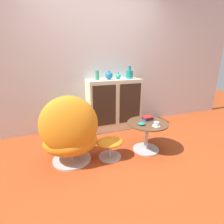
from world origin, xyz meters
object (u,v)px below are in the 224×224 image
tv_console (68,122)px  potted_plant (68,102)px  coffee_table (147,132)px  vase_inner_right (118,76)px  ottoman (110,144)px  vase_rightmost (129,74)px  bowl (142,124)px  sideboard (114,104)px  teacup (156,124)px  egg_chair (70,134)px  book_stack (148,118)px  vase_leftmost (97,75)px  vase_inner_left (109,76)px

tv_console → potted_plant: potted_plant is taller
coffee_table → vase_inner_right: size_ratio=4.87×
ottoman → vase_rightmost: 1.52m
vase_inner_right → bowl: bearing=-93.7°
sideboard → teacup: 1.17m
egg_chair → teacup: egg_chair is taller
egg_chair → vase_rightmost: bearing=35.9°
coffee_table → book_stack: 0.22m
egg_chair → coffee_table: bearing=-3.1°
ottoman → bowl: bearing=-5.7°
ottoman → teacup: (0.63, -0.16, 0.27)m
vase_leftmost → potted_plant: (-0.54, -0.01, -0.44)m
tv_console → vase_inner_right: 1.25m
vase_leftmost → book_stack: vase_leftmost is taller
tv_console → teacup: 1.59m
vase_rightmost → potted_plant: bearing=-179.5°
potted_plant → teacup: (1.05, -1.15, -0.14)m
ottoman → tv_console: bearing=114.5°
sideboard → vase_leftmost: (-0.32, 0.00, 0.57)m
tv_console → vase_rightmost: size_ratio=2.48×
sideboard → potted_plant: (-0.86, -0.01, 0.13)m
vase_inner_left → potted_plant: size_ratio=0.77×
tv_console → egg_chair: (-0.08, -0.92, 0.18)m
ottoman → vase_rightmost: size_ratio=1.64×
tv_console → ottoman: tv_console is taller
vase_inner_left → ottoman: bearing=-109.4°
vase_leftmost → teacup: vase_leftmost is taller
vase_inner_left → egg_chair: bearing=-133.2°
sideboard → ottoman: bearing=-114.2°
vase_inner_right → teacup: (0.10, -1.16, -0.55)m
ottoman → teacup: bearing=-14.4°
coffee_table → tv_console: bearing=136.6°
vase_inner_right → vase_inner_left: bearing=180.0°
coffee_table → teacup: (0.04, -0.16, 0.18)m
coffee_table → vase_rightmost: size_ratio=2.57×
sideboard → teacup: size_ratio=8.67×
egg_chair → book_stack: (1.18, 0.04, 0.05)m
bowl → vase_inner_left: bearing=96.3°
tv_console → teacup: size_ratio=4.96×
ottoman → book_stack: 0.72m
coffee_table → book_stack: size_ratio=3.95×
sideboard → vase_rightmost: (0.32, 0.00, 0.57)m
vase_inner_left → book_stack: vase_inner_left is taller
teacup → egg_chair: bearing=169.3°
vase_leftmost → sideboard: bearing=-0.7°
coffee_table → bowl: size_ratio=5.72×
vase_inner_right → book_stack: bearing=-82.3°
sideboard → egg_chair: sideboard is taller
book_stack → teacup: bearing=-94.2°
ottoman → teacup: 0.71m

